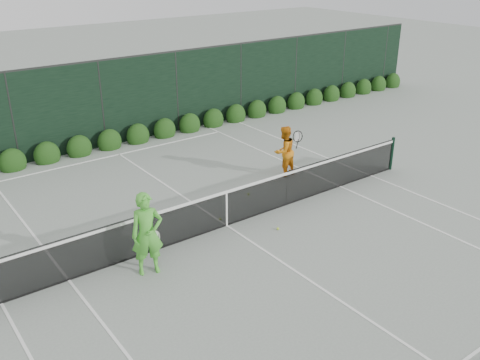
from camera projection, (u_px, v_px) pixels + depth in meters
ground at (227, 226)px, 13.61m from camera, size 80.00×80.00×0.00m
tennis_net at (226, 207)px, 13.38m from camera, size 12.90×0.10×1.07m
player_woman at (147, 234)px, 11.31m from camera, size 0.78×0.62×1.87m
player_man at (284, 151)px, 16.34m from camera, size 0.90×0.68×1.58m
court_lines at (227, 225)px, 13.61m from camera, size 11.03×23.83×0.01m
windscreen_fence at (302, 211)px, 11.01m from camera, size 32.00×21.07×3.06m
hedge_row at (110, 142)px, 18.79m from camera, size 31.66×0.65×0.94m
tennis_balls at (248, 213)px, 14.18m from camera, size 1.60×2.15×0.07m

